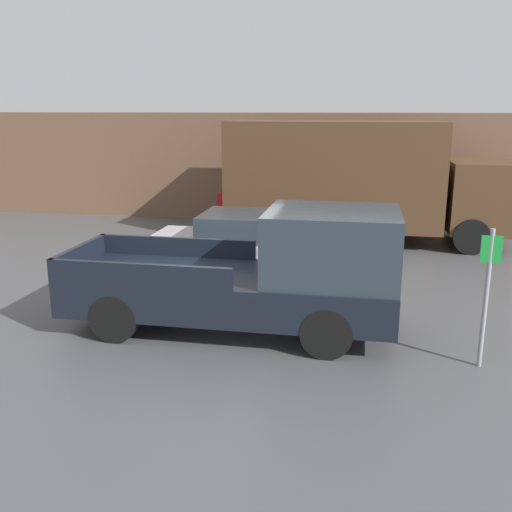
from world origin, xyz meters
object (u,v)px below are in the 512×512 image
(pickup_truck, at_px, (263,275))
(newspaper_box, at_px, (225,207))
(delivery_truck, at_px, (355,178))
(parking_sign, at_px, (487,290))
(car, at_px, (256,244))

(pickup_truck, xyz_separation_m, newspaper_box, (-3.08, 9.85, -0.54))
(pickup_truck, bearing_deg, newspaper_box, 107.39)
(delivery_truck, xyz_separation_m, newspaper_box, (-4.48, 2.21, -1.37))
(delivery_truck, xyz_separation_m, parking_sign, (2.12, -8.43, -0.65))
(newspaper_box, bearing_deg, parking_sign, -58.19)
(pickup_truck, relative_size, parking_sign, 2.66)
(pickup_truck, bearing_deg, car, 102.94)
(delivery_truck, bearing_deg, pickup_truck, -100.37)
(newspaper_box, bearing_deg, pickup_truck, -72.61)
(pickup_truck, relative_size, newspaper_box, 5.84)
(parking_sign, xyz_separation_m, newspaper_box, (-6.60, 10.64, -0.73))
(delivery_truck, relative_size, newspaper_box, 8.23)
(pickup_truck, height_order, newspaper_box, pickup_truck)
(car, xyz_separation_m, newspaper_box, (-2.33, 6.55, -0.29))
(delivery_truck, relative_size, parking_sign, 3.76)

